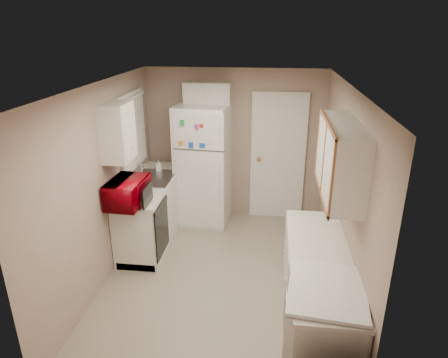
# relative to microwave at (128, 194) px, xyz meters

# --- Properties ---
(floor) EXTENTS (3.80, 3.80, 0.00)m
(floor) POSITION_rel_microwave_xyz_m (1.15, -0.12, -1.05)
(floor) COLOR #B2A692
(floor) RESTS_ON ground
(ceiling) EXTENTS (3.80, 3.80, 0.00)m
(ceiling) POSITION_rel_microwave_xyz_m (1.15, -0.12, 1.35)
(ceiling) COLOR white
(ceiling) RESTS_ON floor
(wall_left) EXTENTS (3.80, 3.80, 0.00)m
(wall_left) POSITION_rel_microwave_xyz_m (-0.25, -0.12, 0.15)
(wall_left) COLOR tan
(wall_left) RESTS_ON floor
(wall_right) EXTENTS (3.80, 3.80, 0.00)m
(wall_right) POSITION_rel_microwave_xyz_m (2.55, -0.12, 0.15)
(wall_right) COLOR tan
(wall_right) RESTS_ON floor
(wall_back) EXTENTS (2.80, 2.80, 0.00)m
(wall_back) POSITION_rel_microwave_xyz_m (1.15, 1.78, 0.15)
(wall_back) COLOR tan
(wall_back) RESTS_ON floor
(wall_front) EXTENTS (2.80, 2.80, 0.00)m
(wall_front) POSITION_rel_microwave_xyz_m (1.15, -2.02, 0.15)
(wall_front) COLOR tan
(wall_front) RESTS_ON floor
(left_counter) EXTENTS (0.60, 1.80, 0.90)m
(left_counter) POSITION_rel_microwave_xyz_m (0.05, 0.78, -0.60)
(left_counter) COLOR silver
(left_counter) RESTS_ON floor
(dishwasher) EXTENTS (0.03, 0.58, 0.72)m
(dishwasher) POSITION_rel_microwave_xyz_m (0.34, 0.18, -0.56)
(dishwasher) COLOR black
(dishwasher) RESTS_ON floor
(sink) EXTENTS (0.54, 0.74, 0.16)m
(sink) POSITION_rel_microwave_xyz_m (0.05, 0.93, -0.19)
(sink) COLOR gray
(sink) RESTS_ON left_counter
(microwave) EXTENTS (0.62, 0.37, 0.40)m
(microwave) POSITION_rel_microwave_xyz_m (0.00, 0.00, 0.00)
(microwave) COLOR #8D000C
(microwave) RESTS_ON left_counter
(soap_bottle) EXTENTS (0.10, 0.10, 0.18)m
(soap_bottle) POSITION_rel_microwave_xyz_m (0.04, 1.25, -0.05)
(soap_bottle) COLOR silver
(soap_bottle) RESTS_ON left_counter
(window_blinds) EXTENTS (0.10, 0.98, 1.08)m
(window_blinds) POSITION_rel_microwave_xyz_m (-0.21, 0.93, 0.55)
(window_blinds) COLOR silver
(window_blinds) RESTS_ON wall_left
(upper_cabinet_left) EXTENTS (0.30, 0.45, 0.70)m
(upper_cabinet_left) POSITION_rel_microwave_xyz_m (-0.10, 0.10, 0.75)
(upper_cabinet_left) COLOR silver
(upper_cabinet_left) RESTS_ON wall_left
(refrigerator) EXTENTS (0.84, 0.82, 1.89)m
(refrigerator) POSITION_rel_microwave_xyz_m (0.70, 1.48, -0.10)
(refrigerator) COLOR white
(refrigerator) RESTS_ON floor
(cabinet_over_fridge) EXTENTS (0.70, 0.30, 0.40)m
(cabinet_over_fridge) POSITION_rel_microwave_xyz_m (0.75, 1.63, 0.95)
(cabinet_over_fridge) COLOR silver
(cabinet_over_fridge) RESTS_ON wall_back
(interior_door) EXTENTS (0.86, 0.06, 2.08)m
(interior_door) POSITION_rel_microwave_xyz_m (1.85, 1.74, -0.03)
(interior_door) COLOR white
(interior_door) RESTS_ON floor
(right_counter) EXTENTS (0.60, 2.00, 0.90)m
(right_counter) POSITION_rel_microwave_xyz_m (2.25, -0.92, -0.60)
(right_counter) COLOR silver
(right_counter) RESTS_ON floor
(stove) EXTENTS (0.72, 0.85, 0.95)m
(stove) POSITION_rel_microwave_xyz_m (2.24, -1.49, -0.57)
(stove) COLOR white
(stove) RESTS_ON floor
(upper_cabinet_right) EXTENTS (0.30, 1.20, 0.70)m
(upper_cabinet_right) POSITION_rel_microwave_xyz_m (2.40, -0.62, 0.75)
(upper_cabinet_right) COLOR silver
(upper_cabinet_right) RESTS_ON wall_right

